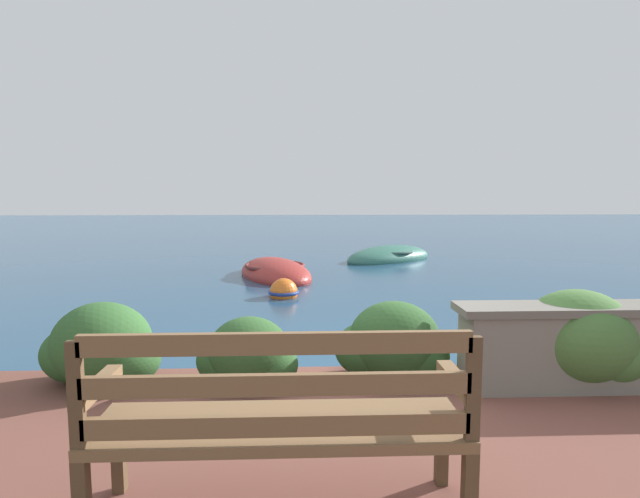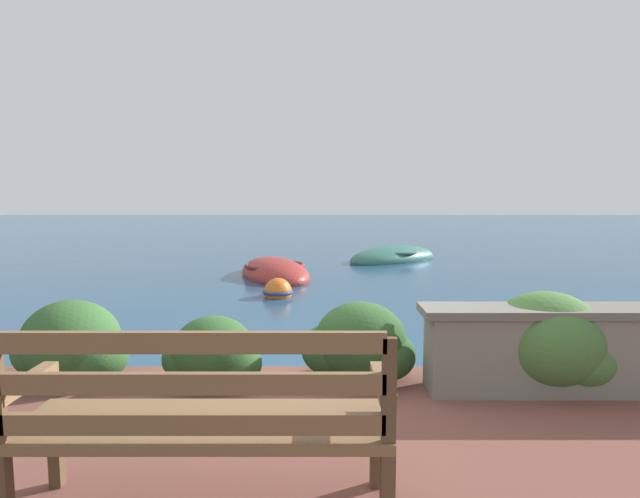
{
  "view_description": "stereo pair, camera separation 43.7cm",
  "coord_description": "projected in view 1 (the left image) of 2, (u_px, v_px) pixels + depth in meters",
  "views": [
    {
      "loc": [
        -0.39,
        -4.2,
        1.7
      ],
      "look_at": [
        0.05,
        6.65,
        0.54
      ],
      "focal_mm": 28.0,
      "sensor_mm": 36.0,
      "label": 1
    },
    {
      "loc": [
        0.05,
        -4.21,
        1.7
      ],
      "look_at": [
        0.05,
        6.65,
        0.54
      ],
      "focal_mm": 28.0,
      "sensor_mm": 36.0,
      "label": 2
    }
  ],
  "objects": [
    {
      "name": "rowboat_mid",
      "position": [
        389.0,
        258.0,
        13.21
      ],
      "size": [
        3.0,
        2.7,
        0.68
      ],
      "rotation": [
        0.0,
        0.0,
        3.8
      ],
      "color": "#336B5B",
      "rests_on": "ground_plane"
    },
    {
      "name": "hedge_clump_centre",
      "position": [
        247.0,
        356.0,
        3.89
      ],
      "size": [
        0.8,
        0.58,
        0.55
      ],
      "color": "#284C23",
      "rests_on": "patio_terrace"
    },
    {
      "name": "rowboat_nearest",
      "position": [
        275.0,
        274.0,
        10.46
      ],
      "size": [
        2.14,
        2.87,
        0.69
      ],
      "rotation": [
        0.0,
        0.0,
        1.96
      ],
      "color": "#9E2D28",
      "rests_on": "ground_plane"
    },
    {
      "name": "park_bench",
      "position": [
        280.0,
        419.0,
        2.23
      ],
      "size": [
        1.71,
        0.48,
        0.93
      ],
      "rotation": [
        0.0,
        0.0,
        0.03
      ],
      "color": "brown",
      "rests_on": "patio_terrace"
    },
    {
      "name": "hedge_clump_far_right",
      "position": [
        575.0,
        343.0,
        3.93
      ],
      "size": [
        1.1,
        0.79,
        0.75
      ],
      "color": "#426B33",
      "rests_on": "patio_terrace"
    },
    {
      "name": "hedge_clump_left",
      "position": [
        101.0,
        349.0,
        3.92
      ],
      "size": [
        0.96,
        0.69,
        0.65
      ],
      "color": "#2D5628",
      "rests_on": "patio_terrace"
    },
    {
      "name": "mooring_buoy",
      "position": [
        284.0,
        292.0,
        8.38
      ],
      "size": [
        0.52,
        0.52,
        0.47
      ],
      "color": "orange",
      "rests_on": "ground_plane"
    },
    {
      "name": "hedge_clump_right",
      "position": [
        392.0,
        345.0,
        4.06
      ],
      "size": [
        0.93,
        0.67,
        0.63
      ],
      "color": "#284C23",
      "rests_on": "patio_terrace"
    },
    {
      "name": "ground_plane",
      "position": [
        345.0,
        391.0,
        4.37
      ],
      "size": [
        80.0,
        80.0,
        0.0
      ],
      "color": "navy"
    },
    {
      "name": "stone_wall",
      "position": [
        616.0,
        345.0,
        3.84
      ],
      "size": [
        2.48,
        0.39,
        0.65
      ],
      "color": "slate",
      "rests_on": "patio_terrace"
    }
  ]
}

